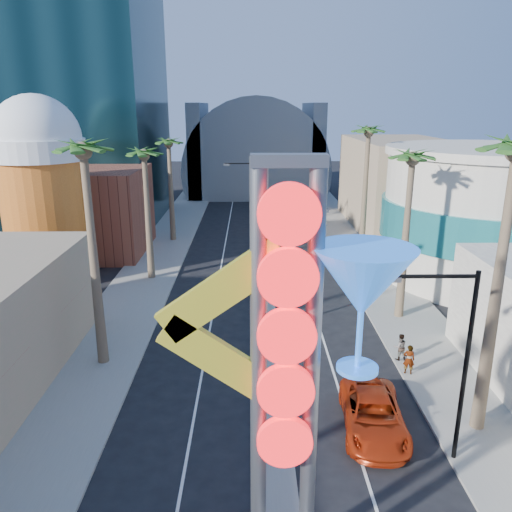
{
  "coord_description": "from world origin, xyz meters",
  "views": [
    {
      "loc": [
        -0.9,
        -8.66,
        13.62
      ],
      "look_at": [
        -0.57,
        20.04,
        4.93
      ],
      "focal_mm": 35.0,
      "sensor_mm": 36.0,
      "label": 1
    }
  ],
  "objects_px": {
    "neon_sign": "(317,358)",
    "pedestrian_a": "(409,359)",
    "red_pickup": "(373,415)",
    "pedestrian_b": "(400,347)"
  },
  "relations": [
    {
      "from": "neon_sign",
      "to": "pedestrian_a",
      "type": "relative_size",
      "value": 7.72
    },
    {
      "from": "red_pickup",
      "to": "pedestrian_b",
      "type": "xyz_separation_m",
      "value": [
        2.9,
        6.05,
        0.14
      ]
    },
    {
      "from": "red_pickup",
      "to": "pedestrian_a",
      "type": "height_order",
      "value": "pedestrian_a"
    },
    {
      "from": "red_pickup",
      "to": "neon_sign",
      "type": "bearing_deg",
      "value": -111.91
    },
    {
      "from": "neon_sign",
      "to": "red_pickup",
      "type": "height_order",
      "value": "neon_sign"
    },
    {
      "from": "red_pickup",
      "to": "pedestrian_a",
      "type": "distance_m",
      "value": 5.42
    },
    {
      "from": "neon_sign",
      "to": "red_pickup",
      "type": "bearing_deg",
      "value": 62.84
    },
    {
      "from": "pedestrian_a",
      "to": "pedestrian_b",
      "type": "bearing_deg",
      "value": -77.93
    },
    {
      "from": "neon_sign",
      "to": "red_pickup",
      "type": "xyz_separation_m",
      "value": [
        3.58,
        6.98,
        -6.53
      ]
    },
    {
      "from": "red_pickup",
      "to": "pedestrian_b",
      "type": "height_order",
      "value": "pedestrian_b"
    }
  ]
}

